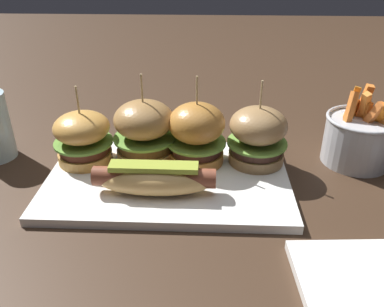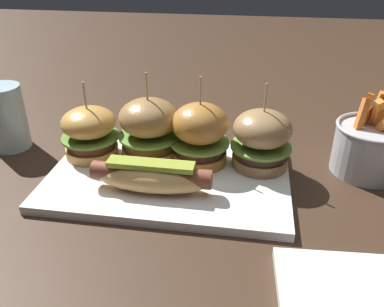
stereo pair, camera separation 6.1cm
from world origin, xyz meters
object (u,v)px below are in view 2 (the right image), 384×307
fries_bucket (370,147)px  water_glass (6,118)px  slider_far_left (90,132)px  platter_main (169,178)px  slider_center_right (200,133)px  slider_center_left (149,128)px  slider_far_right (262,139)px  hot_dog (151,177)px

fries_bucket → water_glass: 0.63m
slider_far_left → fries_bucket: 0.46m
platter_main → water_glass: water_glass is taller
slider_center_right → fries_bucket: 0.28m
slider_center_left → fries_bucket: (0.36, 0.03, -0.02)m
slider_center_right → platter_main: bearing=-132.6°
slider_center_right → slider_far_right: (0.10, 0.00, -0.00)m
platter_main → slider_center_right: (0.04, 0.05, 0.06)m
slider_center_right → slider_far_right: bearing=2.3°
platter_main → slider_far_left: (-0.14, 0.04, 0.05)m
platter_main → hot_dog: 0.06m
slider_center_left → slider_far_right: slider_center_left is taller
hot_dog → fries_bucket: 0.36m
slider_center_left → slider_far_right: (0.18, -0.00, -0.00)m
hot_dog → fries_bucket: size_ratio=1.32×
slider_far_left → slider_center_left: bearing=6.2°
slider_center_right → slider_far_right: 0.10m
hot_dog → water_glass: water_glass is taller
slider_center_right → slider_far_right: size_ratio=1.05×
hot_dog → slider_center_right: bearing=58.6°
fries_bucket → slider_center_right: bearing=-172.5°
slider_far_right → fries_bucket: slider_far_right is taller
hot_dog → slider_center_right: (0.06, 0.09, 0.03)m
slider_far_left → slider_far_right: slider_far_right is taller
water_glass → slider_far_right: bearing=-2.7°
platter_main → slider_center_left: 0.09m
hot_dog → slider_center_right: slider_center_right is taller
slider_center_right → hot_dog: bearing=-121.4°
hot_dog → slider_far_right: (0.16, 0.10, 0.03)m
platter_main → slider_far_left: bearing=163.5°
slider_far_right → slider_far_left: bearing=-178.2°
slider_far_left → fries_bucket: slider_far_left is taller
hot_dog → slider_far_left: bearing=144.8°
slider_center_left → hot_dog: bearing=-74.7°
slider_far_left → slider_center_right: (0.19, 0.01, 0.01)m
slider_far_left → platter_main: bearing=-16.5°
platter_main → slider_center_left: slider_center_left is taller
hot_dog → slider_far_left: size_ratio=1.36×
slider_far_left → water_glass: size_ratio=1.11×
slider_center_left → water_glass: (-0.27, 0.02, -0.01)m
hot_dog → fries_bucket: fries_bucket is taller
slider_far_left → slider_center_right: slider_center_right is taller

